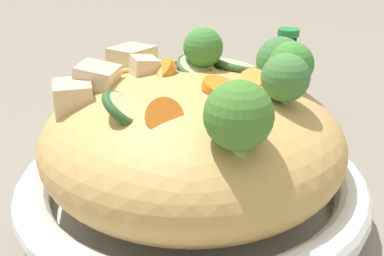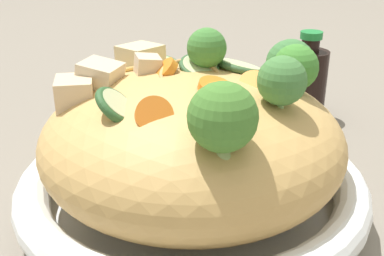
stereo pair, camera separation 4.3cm
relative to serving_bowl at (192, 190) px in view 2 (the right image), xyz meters
name	(u,v)px [view 2 (the right image)]	position (x,y,z in m)	size (l,w,h in m)	color
ground_plane	(192,213)	(0.00, 0.00, -0.02)	(3.00, 3.00, 0.00)	slate
serving_bowl	(192,190)	(0.00, 0.00, 0.00)	(0.32, 0.32, 0.05)	white
noodle_heap	(192,140)	(0.00, 0.00, 0.05)	(0.27, 0.27, 0.13)	tan
broccoli_florets	(265,78)	(-0.06, 0.02, 0.11)	(0.16, 0.20, 0.08)	#9FB87C
carrot_coins	(194,88)	(0.00, 0.02, 0.11)	(0.12, 0.10, 0.03)	orange
zucchini_slices	(187,75)	(0.00, -0.03, 0.10)	(0.17, 0.20, 0.05)	beige
chicken_chunks	(116,74)	(0.06, -0.05, 0.10)	(0.10, 0.10, 0.04)	beige
soy_sauce_bottle	(307,82)	(-0.20, -0.21, 0.03)	(0.05, 0.05, 0.12)	black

